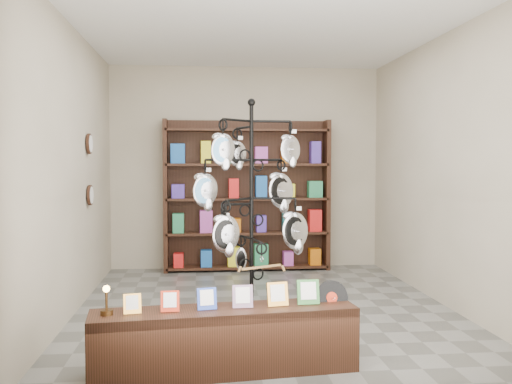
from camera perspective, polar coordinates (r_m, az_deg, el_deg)
The scene contains 6 objects.
ground at distance 6.26m, azimuth 0.89°, elevation -11.66°, with size 5.00×5.00×0.00m, color slate.
room_envelope at distance 6.06m, azimuth 0.91°, elevation 5.51°, with size 5.00×5.00×5.00m.
display_tree at distance 5.22m, azimuth -0.45°, elevation -0.68°, with size 1.17×1.17×2.16m.
front_shelf at distance 4.43m, azimuth -3.11°, elevation -14.58°, with size 2.02×0.62×0.70m.
back_shelving at distance 8.36m, azimuth -0.90°, elevation -0.81°, with size 2.42×0.36×2.20m.
wall_clocks at distance 6.94m, azimuth -16.29°, elevation 2.18°, with size 0.03×0.24×0.84m.
Camera 1 is at (-0.70, -6.02, 1.59)m, focal length 40.00 mm.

